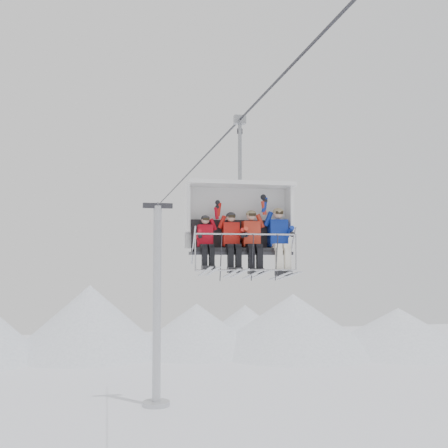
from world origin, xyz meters
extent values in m
cone|color=white|center=(-5.00, 44.00, 3.50)|extent=(16.00, 16.00, 7.00)
cone|color=white|center=(6.00, 43.00, 2.50)|extent=(14.00, 14.00, 5.00)
cone|color=white|center=(16.00, 41.00, 3.00)|extent=(18.00, 18.00, 6.00)
cone|color=white|center=(27.00, 39.00, 2.25)|extent=(16.00, 16.00, 4.50)
cone|color=white|center=(12.00, 46.00, 2.25)|extent=(12.00, 12.00, 4.50)
cylinder|color=#B4B6BB|center=(0.00, 22.00, 6.65)|extent=(0.56, 0.56, 13.30)
cylinder|color=#B4B6BB|center=(0.00, 22.00, 0.15)|extent=(1.80, 1.80, 0.30)
cube|color=#2F2F34|center=(0.00, 22.00, 13.30)|extent=(2.00, 0.35, 0.35)
cylinder|color=#2F2F34|center=(0.00, 0.00, 13.30)|extent=(0.06, 50.00, 0.06)
cube|color=black|center=(0.00, -2.09, 9.95)|extent=(2.46, 0.55, 0.10)
cube|color=black|center=(0.00, -1.83, 10.36)|extent=(2.46, 0.10, 0.72)
cube|color=#2F2F34|center=(0.00, -2.09, 9.86)|extent=(2.57, 0.60, 0.08)
cube|color=white|center=(0.00, -1.61, 10.81)|extent=(2.74, 0.10, 1.63)
cube|color=white|center=(0.00, -2.01, 11.62)|extent=(2.74, 0.90, 0.10)
cylinder|color=#B4B4B9|center=(0.00, -2.64, 10.32)|extent=(2.51, 0.04, 0.04)
cylinder|color=#B4B4B9|center=(0.00, -2.71, 9.45)|extent=(2.51, 0.04, 0.04)
cylinder|color=gray|center=(0.00, -1.99, 12.46)|extent=(0.10, 0.10, 1.68)
cube|color=gray|center=(0.00, -1.99, 13.30)|extent=(0.30, 0.18, 0.22)
cube|color=#B90818|center=(-0.91, -2.05, 10.30)|extent=(0.37, 0.25, 0.55)
sphere|color=tan|center=(-0.91, -2.09, 10.69)|extent=(0.20, 0.20, 0.20)
cube|color=black|center=(-1.00, -2.49, 9.78)|extent=(0.12, 0.15, 0.44)
cube|color=black|center=(-0.82, -2.49, 9.78)|extent=(0.12, 0.15, 0.44)
cube|color=silver|center=(-1.00, -2.59, 9.42)|extent=(0.08, 1.69, 0.26)
cube|color=silver|center=(-0.82, -2.59, 9.42)|extent=(0.08, 1.69, 0.26)
cube|color=red|center=(-0.26, -2.05, 10.33)|extent=(0.41, 0.27, 0.61)
sphere|color=tan|center=(-0.26, -2.09, 10.76)|extent=(0.23, 0.23, 0.23)
cube|color=black|center=(-0.36, -2.49, 9.76)|extent=(0.14, 0.15, 0.49)
cube|color=black|center=(-0.16, -2.49, 9.76)|extent=(0.14, 0.15, 0.49)
cube|color=silver|center=(-0.36, -2.59, 9.37)|extent=(0.09, 1.69, 0.26)
cube|color=silver|center=(-0.16, -2.59, 9.37)|extent=(0.09, 1.69, 0.26)
cube|color=red|center=(0.27, -2.05, 10.35)|extent=(0.44, 0.29, 0.65)
sphere|color=tan|center=(0.27, -2.09, 10.81)|extent=(0.24, 0.24, 0.24)
cube|color=black|center=(0.17, -2.49, 9.74)|extent=(0.15, 0.15, 0.52)
cube|color=black|center=(0.38, -2.49, 9.74)|extent=(0.15, 0.15, 0.52)
cube|color=silver|center=(0.17, -2.59, 9.34)|extent=(0.10, 1.69, 0.26)
cube|color=silver|center=(0.38, -2.59, 9.34)|extent=(0.10, 1.69, 0.26)
cube|color=navy|center=(0.98, -2.05, 10.38)|extent=(0.47, 0.31, 0.69)
sphere|color=tan|center=(0.98, -2.09, 10.87)|extent=(0.26, 0.26, 0.26)
cube|color=white|center=(0.87, -2.49, 9.72)|extent=(0.16, 0.15, 0.56)
cube|color=white|center=(1.09, -2.49, 9.72)|extent=(0.16, 0.15, 0.56)
cube|color=silver|center=(0.87, -2.59, 9.30)|extent=(0.11, 1.69, 0.26)
cube|color=silver|center=(1.09, -2.59, 9.30)|extent=(0.11, 1.69, 0.26)
camera|label=1|loc=(-3.30, -15.85, 9.73)|focal=45.00mm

